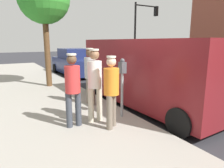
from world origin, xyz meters
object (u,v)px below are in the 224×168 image
Objects in this scene: pedestrian_in_gray at (90,73)px; parked_sedan_behind at (76,63)px; traffic_light_corner at (143,24)px; pedestrian_in_red at (73,86)px; pedestrian_in_white at (95,81)px; pedestrian_in_orange at (111,88)px; parking_meter_near at (122,78)px; parked_van at (150,71)px.

parked_sedan_behind is (-1.93, -6.62, -0.40)m from pedestrian_in_gray.
pedestrian_in_red is at bearing 45.08° from traffic_light_corner.
parked_sedan_behind is 7.48m from traffic_light_corner.
pedestrian_in_white is at bearing 73.24° from parked_sedan_behind.
pedestrian_in_white reaches higher than parked_sedan_behind.
traffic_light_corner is at bearing -133.32° from pedestrian_in_white.
pedestrian_in_white is (0.15, -0.53, 0.09)m from pedestrian_in_orange.
traffic_light_corner is (-8.97, -10.21, 2.44)m from pedestrian_in_orange.
pedestrian_in_gray is (0.28, -1.38, -0.03)m from parking_meter_near.
parking_meter_near is 0.29× the size of parked_van.
parking_meter_near is 8.18m from parked_sedan_behind.
pedestrian_in_red is 0.38× the size of parked_sedan_behind.
pedestrian_in_white is 8.30m from parked_sedan_behind.
pedestrian_in_gray is 1.91m from parked_van.
parked_van is at bearing -150.98° from pedestrian_in_orange.
traffic_light_corner reaches higher than parking_meter_near.
pedestrian_in_white is 1.01× the size of pedestrian_in_gray.
parking_meter_near is 0.86× the size of pedestrian_in_white.
parked_van is at bearing 88.82° from parked_sedan_behind.
parking_meter_near reaches higher than parked_sedan_behind.
pedestrian_in_red is at bearing -0.92° from parking_meter_near.
pedestrian_in_orange is 1.88m from pedestrian_in_gray.
parking_meter_near is 1.41m from pedestrian_in_gray.
parking_meter_near is 0.29× the size of traffic_light_corner.
parked_sedan_behind is at bearing -104.83° from pedestrian_in_orange.
parked_van is at bearing -164.37° from pedestrian_in_white.
traffic_light_corner is at bearing -136.01° from pedestrian_in_gray.
pedestrian_in_white is at bearing -175.89° from pedestrian_in_red.
parking_meter_near is at bearing 24.63° from parked_van.
parked_sedan_behind is (-2.96, -7.98, -0.36)m from pedestrian_in_red.
parking_meter_near is 0.74m from pedestrian_in_white.
parked_van reaches higher than pedestrian_in_red.
traffic_light_corner reaches higher than parked_van.
traffic_light_corner is (-6.88, -9.05, 2.36)m from parked_van.
pedestrian_in_white is 0.34× the size of traffic_light_corner.
traffic_light_corner reaches higher than parked_sedan_behind.
traffic_light_corner reaches higher than pedestrian_in_white.
pedestrian_in_orange is 8.77m from parked_sedan_behind.
pedestrian_in_red is 13.93m from traffic_light_corner.
traffic_light_corner is (-8.66, -8.36, 2.36)m from pedestrian_in_gray.
parked_van reaches higher than parked_sedan_behind.
parking_meter_near is at bearing 49.27° from traffic_light_corner.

